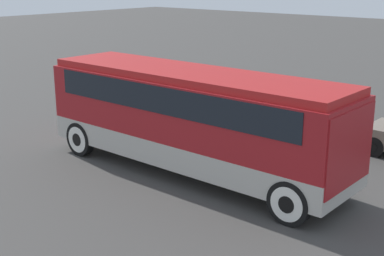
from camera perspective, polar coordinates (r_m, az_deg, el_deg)
The scene contains 3 objects.
ground_plane at distance 16.12m, azimuth 0.00°, elevation -4.74°, with size 120.00×120.00×0.00m, color #423F3D.
tour_bus at distance 15.50m, azimuth 0.27°, elevation 1.62°, with size 9.80×2.61×3.08m.
parked_car_mid at distance 23.54m, azimuth -0.83°, elevation 3.69°, with size 4.31×1.94×1.36m.
Camera 1 is at (9.79, -11.46, 5.74)m, focal length 50.00 mm.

